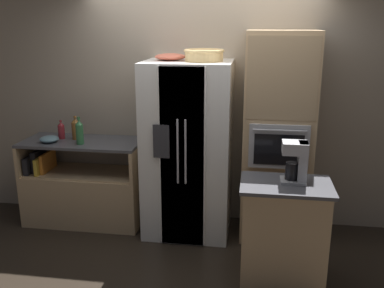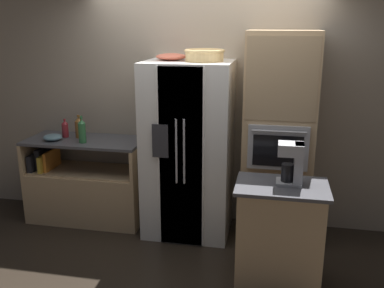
{
  "view_description": "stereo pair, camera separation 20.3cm",
  "coord_description": "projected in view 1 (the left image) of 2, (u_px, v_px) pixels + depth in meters",
  "views": [
    {
      "loc": [
        0.56,
        -4.15,
        2.2
      ],
      "look_at": [
        -0.06,
        -0.01,
        1.01
      ],
      "focal_mm": 40.0,
      "sensor_mm": 36.0,
      "label": 1
    },
    {
      "loc": [
        0.76,
        -4.11,
        2.2
      ],
      "look_at": [
        -0.06,
        -0.01,
        1.01
      ],
      "focal_mm": 40.0,
      "sensor_mm": 36.0,
      "label": 2
    }
  ],
  "objects": [
    {
      "name": "wicker_basket",
      "position": [
        204.0,
        55.0,
        4.18
      ],
      "size": [
        0.4,
        0.4,
        0.12
      ],
      "color": "tan",
      "rests_on": "refrigerator"
    },
    {
      "name": "wall_back",
      "position": [
        204.0,
        98.0,
        4.69
      ],
      "size": [
        12.0,
        0.06,
        2.8
      ],
      "color": "tan",
      "rests_on": "ground_plane"
    },
    {
      "name": "fruit_bowl",
      "position": [
        170.0,
        57.0,
        4.32
      ],
      "size": [
        0.32,
        0.32,
        0.07
      ],
      "color": "#DB664C",
      "rests_on": "refrigerator"
    },
    {
      "name": "bottle_tall",
      "position": [
        61.0,
        130.0,
        4.75
      ],
      "size": [
        0.07,
        0.07,
        0.21
      ],
      "color": "maroon",
      "rests_on": "counter_left"
    },
    {
      "name": "island_counter",
      "position": [
        283.0,
        233.0,
        3.66
      ],
      "size": [
        0.76,
        0.52,
        0.91
      ],
      "color": "tan",
      "rests_on": "ground_plane"
    },
    {
      "name": "counter_left",
      "position": [
        84.0,
        191.0,
        4.85
      ],
      "size": [
        1.3,
        0.6,
        0.95
      ],
      "color": "tan",
      "rests_on": "ground_plane"
    },
    {
      "name": "mixing_bowl",
      "position": [
        49.0,
        139.0,
        4.63
      ],
      "size": [
        0.21,
        0.21,
        0.07
      ],
      "color": "#668C99",
      "rests_on": "counter_left"
    },
    {
      "name": "refrigerator",
      "position": [
        188.0,
        150.0,
        4.46
      ],
      "size": [
        0.89,
        0.75,
        1.83
      ],
      "color": "white",
      "rests_on": "ground_plane"
    },
    {
      "name": "wall_oven",
      "position": [
        277.0,
        138.0,
        4.34
      ],
      "size": [
        0.69,
        0.67,
        2.13
      ],
      "color": "tan",
      "rests_on": "ground_plane"
    },
    {
      "name": "bottle_wide",
      "position": [
        76.0,
        129.0,
        4.72
      ],
      "size": [
        0.09,
        0.09,
        0.26
      ],
      "color": "brown",
      "rests_on": "counter_left"
    },
    {
      "name": "ground_plane",
      "position": [
        197.0,
        233.0,
        4.63
      ],
      "size": [
        20.0,
        20.0,
        0.0
      ],
      "primitive_type": "plane",
      "color": "black"
    },
    {
      "name": "coffee_maker",
      "position": [
        297.0,
        160.0,
        3.51
      ],
      "size": [
        0.21,
        0.17,
        0.35
      ],
      "color": "#B2B2B7",
      "rests_on": "island_counter"
    },
    {
      "name": "bottle_short",
      "position": [
        80.0,
        132.0,
        4.53
      ],
      "size": [
        0.08,
        0.08,
        0.3
      ],
      "color": "#33723F",
      "rests_on": "counter_left"
    }
  ]
}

